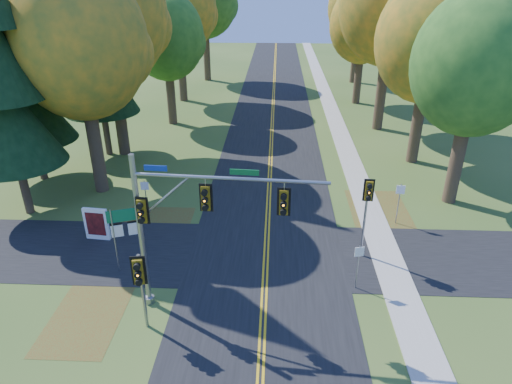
{
  "coord_description": "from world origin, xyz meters",
  "views": [
    {
      "loc": [
        0.39,
        -17.84,
        13.22
      ],
      "look_at": [
        -0.56,
        2.84,
        3.2
      ],
      "focal_mm": 32.0,
      "sensor_mm": 36.0,
      "label": 1
    }
  ],
  "objects_px": {
    "east_signal_pole": "(368,199)",
    "info_kiosk": "(96,224)",
    "traffic_mast": "(185,216)",
    "route_sign_cluster": "(125,227)"
  },
  "relations": [
    {
      "from": "traffic_mast",
      "to": "info_kiosk",
      "type": "distance_m",
      "value": 8.82
    },
    {
      "from": "east_signal_pole",
      "to": "info_kiosk",
      "type": "xyz_separation_m",
      "value": [
        -14.08,
        1.14,
        -2.42
      ]
    },
    {
      "from": "route_sign_cluster",
      "to": "info_kiosk",
      "type": "bearing_deg",
      "value": 114.44
    },
    {
      "from": "route_sign_cluster",
      "to": "info_kiosk",
      "type": "relative_size",
      "value": 1.81
    },
    {
      "from": "east_signal_pole",
      "to": "traffic_mast",
      "type": "bearing_deg",
      "value": -147.65
    },
    {
      "from": "east_signal_pole",
      "to": "route_sign_cluster",
      "type": "height_order",
      "value": "east_signal_pole"
    },
    {
      "from": "east_signal_pole",
      "to": "route_sign_cluster",
      "type": "bearing_deg",
      "value": -167.73
    },
    {
      "from": "traffic_mast",
      "to": "east_signal_pole",
      "type": "relative_size",
      "value": 1.75
    },
    {
      "from": "east_signal_pole",
      "to": "info_kiosk",
      "type": "relative_size",
      "value": 2.36
    },
    {
      "from": "traffic_mast",
      "to": "route_sign_cluster",
      "type": "xyz_separation_m",
      "value": [
        -3.48,
        2.68,
        -2.14
      ]
    }
  ]
}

